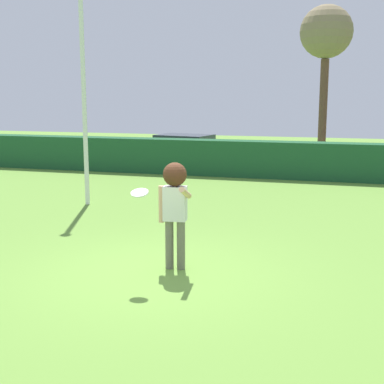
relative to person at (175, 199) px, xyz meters
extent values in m
plane|color=olive|center=(-0.23, -0.32, -1.21)|extent=(60.00, 60.00, 0.00)
cylinder|color=#686655|center=(0.10, 0.02, -0.79)|extent=(0.14, 0.14, 0.84)
cylinder|color=#686655|center=(-0.10, 0.00, -0.79)|extent=(0.14, 0.14, 0.84)
cube|color=silver|center=(0.00, 0.01, -0.08)|extent=(0.40, 0.25, 0.58)
cylinder|color=tan|center=(0.26, -0.25, 0.16)|extent=(0.15, 0.62, 0.30)
cylinder|color=tan|center=(-0.23, -0.01, -0.10)|extent=(0.09, 0.09, 0.62)
sphere|color=tan|center=(0.00, 0.01, 0.38)|extent=(0.22, 0.22, 0.22)
sphere|color=#442616|center=(0.00, 0.01, 0.41)|extent=(0.40, 0.40, 0.40)
cylinder|color=white|center=(-0.32, -0.75, 0.22)|extent=(0.27, 0.27, 0.11)
cylinder|color=silver|center=(-3.98, 4.51, 1.65)|extent=(0.12, 0.12, 5.73)
cube|color=#1C4F2B|center=(-0.23, 10.66, -0.56)|extent=(29.36, 0.90, 1.29)
cube|color=#1E6633|center=(-4.00, 13.39, -0.64)|extent=(4.45, 2.48, 0.55)
cube|color=#2D333D|center=(-4.00, 13.39, -0.16)|extent=(2.46, 1.96, 0.40)
cylinder|color=black|center=(-2.39, 13.94, -0.91)|extent=(0.61, 0.21, 0.60)
cylinder|color=black|center=(-2.72, 12.27, -0.91)|extent=(0.61, 0.21, 0.60)
cylinder|color=black|center=(-5.28, 14.51, -0.91)|extent=(0.61, 0.21, 0.60)
cylinder|color=black|center=(-5.61, 12.84, -0.91)|extent=(0.61, 0.21, 0.60)
cylinder|color=black|center=(3.99, 14.05, -0.91)|extent=(0.61, 0.24, 0.60)
cylinder|color=brown|center=(1.58, 15.10, 0.98)|extent=(0.34, 0.34, 4.38)
sphere|color=#857554|center=(1.58, 15.10, 4.25)|extent=(2.16, 2.16, 2.16)
camera|label=1|loc=(2.74, -8.27, 1.70)|focal=50.05mm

